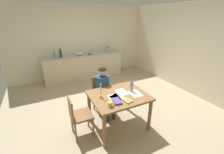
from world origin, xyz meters
TOP-DOWN VIEW (x-y plane):
  - ground_plane at (0.00, 0.00)m, footprint 5.20×5.20m
  - wall_back at (0.00, 2.60)m, footprint 5.20×0.12m
  - wall_right at (2.60, 0.00)m, footprint 0.12×5.20m
  - kitchen_counter at (0.00, 2.24)m, footprint 2.90×0.64m
  - dining_table at (-0.16, -0.75)m, footprint 1.12×0.94m
  - chair_at_table at (-0.25, -0.04)m, footprint 0.42×0.42m
  - person_seated at (-0.24, -0.19)m, footprint 0.34×0.60m
  - chair_side_empty at (-0.98, -0.65)m, footprint 0.40×0.40m
  - coffee_mug at (-0.49, -1.06)m, footprint 0.11×0.08m
  - candlestick at (-0.53, -0.71)m, footprint 0.06×0.06m
  - book_magazine at (-0.14, -1.02)m, footprint 0.18×0.23m
  - book_cookery at (-0.32, -0.97)m, footprint 0.17×0.24m
  - paper_letter at (-0.23, -0.84)m, footprint 0.30×0.35m
  - paper_bill at (-0.29, -0.82)m, footprint 0.22×0.30m
  - paper_envelope at (-0.04, -0.68)m, footprint 0.21×0.30m
  - paper_receipt at (0.17, -0.86)m, footprint 0.24×0.31m
  - wine_bottle_on_table at (0.15, -0.74)m, footprint 0.06×0.06m
  - sink_unit at (0.43, 2.24)m, footprint 0.36×0.36m
  - bottle_oil at (-1.00, 2.26)m, footprint 0.06×0.06m
  - bottle_vinegar at (-0.89, 2.16)m, footprint 0.08×0.08m
  - bottle_wine_red at (-0.79, 2.20)m, footprint 0.07×0.07m
  - mixing_bowl at (-0.14, 2.24)m, footprint 0.25×0.25m
  - stovetop_kettle at (1.00, 2.24)m, footprint 0.18×0.18m
  - wine_glass_near_sink at (0.06, 2.39)m, footprint 0.07×0.07m
  - wine_glass_by_kettle at (-0.04, 2.39)m, footprint 0.07×0.07m
  - teacup_on_counter at (0.18, 2.09)m, footprint 0.11×0.07m

SIDE VIEW (x-z plane):
  - ground_plane at x=0.00m, z-range -0.04..0.00m
  - kitchen_counter at x=0.00m, z-range 0.00..0.90m
  - chair_side_empty at x=-0.98m, z-range 0.05..0.91m
  - chair_at_table at x=-0.25m, z-range 0.06..0.94m
  - dining_table at x=-0.16m, z-range 0.26..1.03m
  - person_seated at x=-0.24m, z-range 0.08..1.28m
  - paper_letter at x=-0.23m, z-range 0.76..0.76m
  - paper_bill at x=-0.29m, z-range 0.76..0.76m
  - paper_envelope at x=-0.04m, z-range 0.76..0.76m
  - paper_receipt at x=0.17m, z-range 0.76..0.76m
  - book_magazine at x=-0.14m, z-range 0.76..0.78m
  - book_cookery at x=-0.32m, z-range 0.76..0.80m
  - coffee_mug at x=-0.49m, z-range 0.76..0.85m
  - candlestick at x=-0.53m, z-range 0.70..1.00m
  - wine_bottle_on_table at x=0.15m, z-range 0.74..1.04m
  - sink_unit at x=0.43m, z-range 0.80..1.04m
  - teacup_on_counter at x=0.18m, z-range 0.90..0.99m
  - mixing_bowl at x=-0.14m, z-range 0.90..1.01m
  - stovetop_kettle at x=1.00m, z-range 0.89..1.11m
  - bottle_oil at x=-1.00m, z-range 0.88..1.13m
  - wine_glass_near_sink at x=0.06m, z-range 0.93..1.09m
  - wine_glass_by_kettle at x=-0.04m, z-range 0.93..1.09m
  - bottle_vinegar at x=-0.89m, z-range 0.88..1.14m
  - bottle_wine_red at x=-0.79m, z-range 0.88..1.19m
  - wall_back at x=0.00m, z-range 0.00..2.60m
  - wall_right at x=2.60m, z-range 0.00..2.60m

